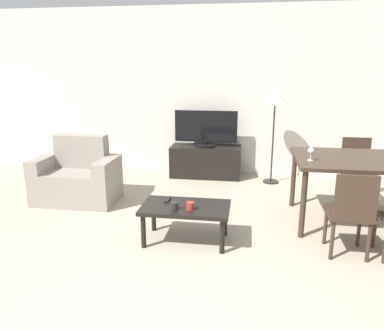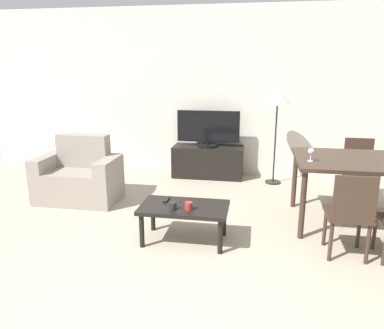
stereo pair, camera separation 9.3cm
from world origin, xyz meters
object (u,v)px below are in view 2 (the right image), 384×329
at_px(armchair, 79,178).
at_px(coffee_table, 184,210).
at_px(tv_stand, 208,161).
at_px(dining_chair_far, 359,167).
at_px(tv, 208,129).
at_px(dining_chair_near, 350,212).
at_px(dining_table, 358,166).
at_px(floor_lamp, 278,101).
at_px(cup_white_near, 173,206).
at_px(remote_primary, 166,199).
at_px(cup_colored_far, 189,206).
at_px(wine_glass_left, 311,152).

distance_m(armchair, coffee_table, 1.90).
xyz_separation_m(tv_stand, dining_chair_far, (2.13, -0.81, 0.22)).
xyz_separation_m(armchair, tv_stand, (1.56, 1.41, -0.06)).
bearing_deg(tv, dining_chair_near, -56.20).
bearing_deg(dining_table, dining_chair_far, 74.15).
distance_m(dining_chair_near, floor_lamp, 2.50).
distance_m(tv_stand, dining_chair_near, 2.98).
xyz_separation_m(dining_table, floor_lamp, (-0.84, 1.46, 0.58)).
bearing_deg(armchair, cup_white_near, -35.38).
distance_m(dining_table, dining_chair_near, 0.89).
bearing_deg(tv, armchair, -137.94).
bearing_deg(armchair, remote_primary, -31.05).
bearing_deg(cup_colored_far, dining_chair_near, 0.65).
distance_m(remote_primary, cup_white_near, 0.27).
height_order(cup_white_near, cup_colored_far, cup_colored_far).
xyz_separation_m(tv_stand, coffee_table, (0.07, -2.39, 0.09)).
xyz_separation_m(armchair, cup_white_near, (1.55, -1.10, 0.12)).
bearing_deg(armchair, dining_table, -3.75).
relative_size(dining_table, floor_lamp, 0.93).
distance_m(armchair, floor_lamp, 3.05).
bearing_deg(cup_white_near, floor_lamp, 65.33).
bearing_deg(dining_chair_near, remote_primary, 173.53).
xyz_separation_m(tv_stand, dining_table, (1.89, -1.64, 0.44)).
distance_m(tv, floor_lamp, 1.17).
relative_size(tv_stand, remote_primary, 7.53).
distance_m(dining_table, floor_lamp, 1.78).
bearing_deg(wine_glass_left, tv_stand, 126.31).
bearing_deg(tv_stand, tv, -90.00).
distance_m(coffee_table, dining_chair_near, 1.59).
height_order(floor_lamp, cup_colored_far, floor_lamp).
relative_size(remote_primary, wine_glass_left, 1.03).
distance_m(coffee_table, cup_colored_far, 0.15).
height_order(cup_colored_far, wine_glass_left, wine_glass_left).
bearing_deg(coffee_table, remote_primary, 150.97).
relative_size(dining_chair_near, dining_chair_far, 1.00).
xyz_separation_m(tv_stand, remote_primary, (-0.14, -2.27, 0.15)).
bearing_deg(wine_glass_left, floor_lamp, 100.25).
bearing_deg(armchair, floor_lamp, 25.20).
height_order(dining_table, cup_colored_far, dining_table).
distance_m(dining_chair_far, cup_colored_far, 2.60).
height_order(dining_table, cup_white_near, dining_table).
distance_m(coffee_table, cup_white_near, 0.18).
relative_size(tv, cup_white_near, 13.14).
bearing_deg(armchair, coffee_table, -30.79).
relative_size(floor_lamp, remote_primary, 9.70).
relative_size(armchair, remote_primary, 7.13).
height_order(remote_primary, wine_glass_left, wine_glass_left).
height_order(armchair, floor_lamp, floor_lamp).
xyz_separation_m(tv, cup_colored_far, (0.14, -2.49, -0.36)).
xyz_separation_m(dining_chair_near, cup_white_near, (-1.67, -0.04, -0.04)).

